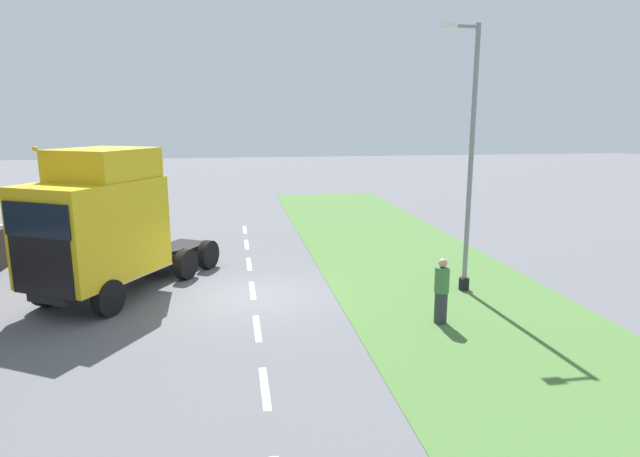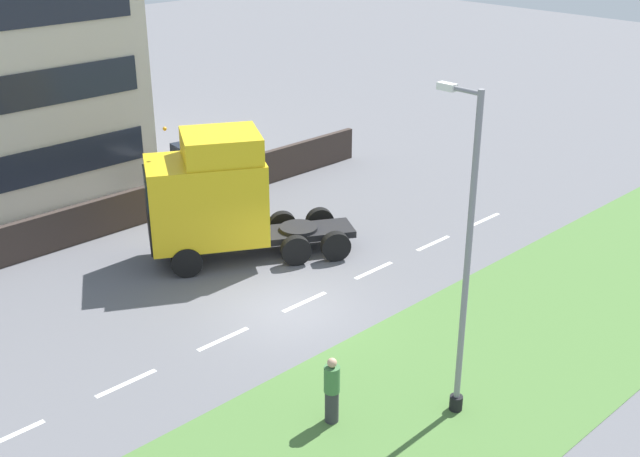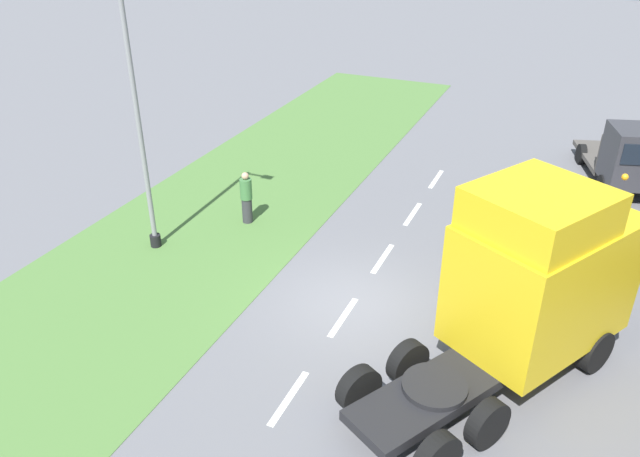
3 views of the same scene
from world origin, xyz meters
TOP-DOWN VIEW (x-y plane):
  - ground_plane at (0.00, 0.00)m, footprint 120.00×120.00m
  - grass_verge at (-6.00, 0.00)m, footprint 7.00×44.00m
  - lane_markings at (0.00, -0.70)m, footprint 0.16×21.00m
  - lorry_cab at (4.42, -0.68)m, footprint 5.51×7.08m
  - lamp_post at (-6.63, 0.37)m, footprint 1.28×0.33m
  - pedestrian at (-4.88, 2.93)m, footprint 0.39×0.39m

SIDE VIEW (x-z plane):
  - ground_plane at x=0.00m, z-range 0.00..0.00m
  - lane_markings at x=0.00m, z-range 0.00..0.00m
  - grass_verge at x=-6.00m, z-range 0.00..0.01m
  - pedestrian at x=-4.88m, z-range -0.01..1.78m
  - lorry_cab at x=4.42m, z-range -0.06..4.62m
  - lamp_post at x=-6.63m, z-range -0.29..7.83m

